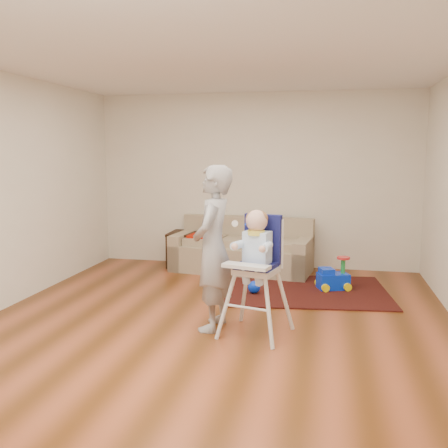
% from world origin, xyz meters
% --- Properties ---
extents(ground, '(5.50, 5.50, 0.00)m').
position_xyz_m(ground, '(0.00, 0.00, 0.00)').
color(ground, '#542A0E').
rests_on(ground, ground).
extents(room_envelope, '(5.04, 5.52, 2.72)m').
position_xyz_m(room_envelope, '(0.00, 0.53, 1.88)').
color(room_envelope, silver).
rests_on(room_envelope, ground).
extents(sofa, '(2.15, 1.08, 0.80)m').
position_xyz_m(sofa, '(-0.13, 2.30, 0.40)').
color(sofa, tan).
rests_on(sofa, ground).
extents(side_table, '(0.54, 0.54, 0.54)m').
position_xyz_m(side_table, '(-1.03, 2.45, 0.27)').
color(side_table, black).
rests_on(side_table, ground).
extents(area_rug, '(2.24, 1.78, 0.02)m').
position_xyz_m(area_rug, '(0.88, 1.39, 0.01)').
color(area_rug, black).
rests_on(area_rug, ground).
extents(ride_on_toy, '(0.46, 0.39, 0.43)m').
position_xyz_m(ride_on_toy, '(1.22, 1.53, 0.23)').
color(ride_on_toy, '#0833EF').
rests_on(ride_on_toy, area_rug).
extents(toy_ball, '(0.16, 0.16, 0.16)m').
position_xyz_m(toy_ball, '(0.24, 1.11, 0.10)').
color(toy_ball, '#0833EF').
rests_on(toy_ball, area_rug).
extents(high_chair, '(0.71, 0.71, 1.26)m').
position_xyz_m(high_chair, '(0.46, -0.26, 0.60)').
color(high_chair, silver).
rests_on(high_chair, ground).
extents(adult, '(0.44, 0.63, 1.67)m').
position_xyz_m(adult, '(0.01, -0.18, 0.84)').
color(adult, gray).
rests_on(adult, ground).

